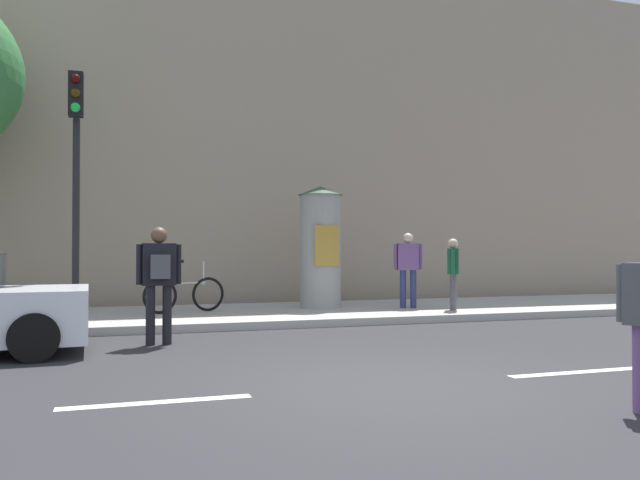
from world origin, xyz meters
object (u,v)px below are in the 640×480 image
pedestrian_with_bag (453,269)px  pedestrian_tallest (408,264)px  poster_column (320,246)px  bicycle_leaning (185,294)px  pedestrian_with_backpack (159,274)px  traffic_light (76,156)px

pedestrian_with_bag → pedestrian_tallest: (-0.76, 0.66, 0.10)m
poster_column → bicycle_leaning: size_ratio=1.59×
pedestrian_with_backpack → pedestrian_tallest: pedestrian_tallest is taller
pedestrian_with_bag → pedestrian_tallest: 1.01m
poster_column → bicycle_leaning: bearing=-175.7°
traffic_light → pedestrian_tallest: 7.26m
poster_column → pedestrian_with_bag: bearing=-28.0°
bicycle_leaning → poster_column: bearing=4.3°
traffic_light → pedestrian_with_backpack: (1.29, -1.54, -1.96)m
traffic_light → pedestrian_with_backpack: bearing=-50.1°
pedestrian_with_bag → pedestrian_tallest: size_ratio=0.92×
poster_column → pedestrian_tallest: poster_column is taller
pedestrian_with_bag → bicycle_leaning: (-5.62, 1.15, -0.50)m
pedestrian_tallest → pedestrian_with_bag: bearing=-41.3°
traffic_light → pedestrian_with_bag: (7.62, 0.72, -2.00)m
pedestrian_tallest → pedestrian_with_backpack: bearing=-152.3°
traffic_light → poster_column: traffic_light is taller
traffic_light → pedestrian_with_bag: 7.91m
poster_column → pedestrian_with_bag: size_ratio=1.77×
traffic_light → pedestrian_with_backpack: size_ratio=2.40×
pedestrian_with_backpack → bicycle_leaning: bearing=78.2°
traffic_light → poster_column: bearing=22.6°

